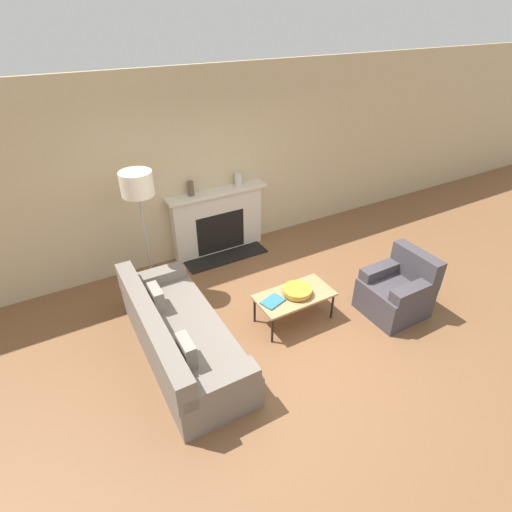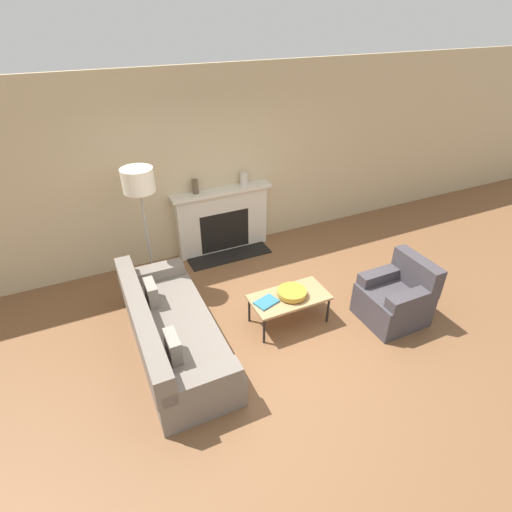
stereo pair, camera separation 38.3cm
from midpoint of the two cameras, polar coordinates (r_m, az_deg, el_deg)
ground_plane at (r=5.17m, az=5.40°, el=-11.69°), size 18.00×18.00×0.00m
wall_back at (r=6.34m, az=-5.33°, el=12.57°), size 18.00×0.06×2.90m
fireplace at (r=6.64m, az=-3.11°, el=4.99°), size 1.65×0.59×1.10m
couch at (r=4.88m, az=-9.90°, el=-10.72°), size 0.90×2.25×0.78m
armchair_near at (r=5.62m, az=21.25°, el=-5.63°), size 0.78×0.73×0.87m
coffee_table at (r=5.18m, az=6.89°, el=-6.08°), size 1.01×0.52×0.42m
bowl at (r=5.14m, az=7.32°, el=-5.24°), size 0.37×0.37×0.09m
book at (r=5.02m, az=3.70°, el=-6.64°), size 0.33×0.27×0.02m
floor_lamp at (r=5.38m, az=-14.39°, el=9.41°), size 0.42×0.42×1.83m
mantel_vase_left at (r=6.24m, az=-6.92°, el=9.79°), size 0.09×0.09×0.22m
mantel_vase_center_left at (r=6.52m, az=-0.04°, el=10.94°), size 0.12×0.12×0.21m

